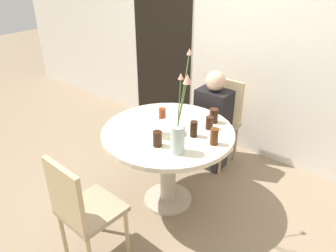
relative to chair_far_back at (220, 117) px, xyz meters
The scene contains 16 objects.
ground_plane 1.06m from the chair_far_back, 89.32° to the right, with size 16.00×16.00×0.00m, color #89755B.
wall_back 0.87m from the chair_far_back, 88.42° to the left, with size 8.00×0.05×2.60m.
doorway_panel 1.27m from the chair_far_back, 161.88° to the left, with size 0.90×0.01×2.05m.
dining_table 0.92m from the chair_far_back, 89.32° to the right, with size 1.13×1.13×0.77m.
chair_far_back is the anchor object (origin of this frame).
chair_left_flank 1.83m from the chair_far_back, 91.12° to the right, with size 0.42×0.42×0.93m.
birthday_cake 1.00m from the chair_far_back, 87.87° to the right, with size 0.24×0.24×0.12m.
flower_vase 1.25m from the chair_far_back, 75.77° to the right, with size 0.21×0.30×0.75m.
side_plate 0.73m from the chair_far_back, 87.75° to the right, with size 0.21×0.21×0.01m.
drink_glass_0 0.67m from the chair_far_back, 66.99° to the right, with size 0.08×0.08×0.13m.
drink_glass_1 1.02m from the chair_far_back, 63.44° to the right, with size 0.06×0.06×0.14m.
drink_glass_2 0.78m from the chair_far_back, 68.34° to the right, with size 0.06×0.06×0.11m.
drink_glass_3 0.88m from the chair_far_back, 99.54° to the right, with size 0.06×0.06×0.12m.
drink_glass_4 0.95m from the chair_far_back, 74.59° to the right, with size 0.06×0.06×0.13m.
drink_glass_5 1.21m from the chair_far_back, 84.97° to the right, with size 0.07×0.07×0.13m.
person_boy 0.16m from the chair_far_back, 89.32° to the right, with size 0.34×0.24×1.09m.
Camera 1 is at (1.52, -1.90, 2.12)m, focal length 35.00 mm.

